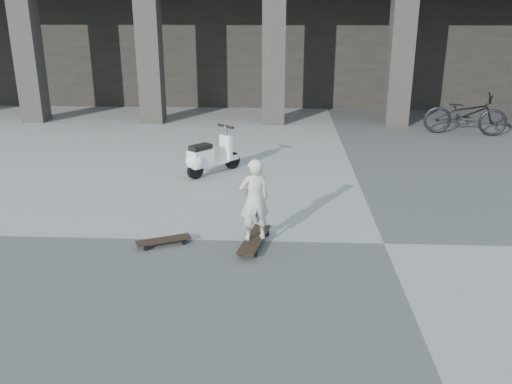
{
  "coord_description": "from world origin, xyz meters",
  "views": [
    {
      "loc": [
        -1.53,
        -7.35,
        3.31
      ],
      "look_at": [
        -1.9,
        0.35,
        0.65
      ],
      "focal_mm": 38.0,
      "sensor_mm": 36.0,
      "label": 1
    }
  ],
  "objects_px": {
    "child": "(254,200)",
    "scooter": "(205,158)",
    "longboard": "(254,240)",
    "skateboard_spare": "(164,241)",
    "bicycle": "(465,114)"
  },
  "relations": [
    {
      "from": "child",
      "to": "scooter",
      "type": "distance_m",
      "value": 3.55
    },
    {
      "from": "longboard",
      "to": "skateboard_spare",
      "type": "bearing_deg",
      "value": 103.6
    },
    {
      "from": "child",
      "to": "bicycle",
      "type": "height_order",
      "value": "child"
    },
    {
      "from": "longboard",
      "to": "bicycle",
      "type": "distance_m",
      "value": 9.15
    },
    {
      "from": "longboard",
      "to": "child",
      "type": "relative_size",
      "value": 0.93
    },
    {
      "from": "longboard",
      "to": "child",
      "type": "bearing_deg",
      "value": -75.42
    },
    {
      "from": "scooter",
      "to": "child",
      "type": "bearing_deg",
      "value": -119.25
    },
    {
      "from": "scooter",
      "to": "bicycle",
      "type": "xyz_separation_m",
      "value": [
        6.46,
        4.11,
        0.17
      ]
    },
    {
      "from": "scooter",
      "to": "bicycle",
      "type": "relative_size",
      "value": 0.53
    },
    {
      "from": "longboard",
      "to": "scooter",
      "type": "bearing_deg",
      "value": 30.3
    },
    {
      "from": "bicycle",
      "to": "skateboard_spare",
      "type": "bearing_deg",
      "value": 150.44
    },
    {
      "from": "skateboard_spare",
      "to": "child",
      "type": "distance_m",
      "value": 1.47
    },
    {
      "from": "child",
      "to": "skateboard_spare",
      "type": "bearing_deg",
      "value": -17.33
    },
    {
      "from": "longboard",
      "to": "scooter",
      "type": "height_order",
      "value": "scooter"
    },
    {
      "from": "child",
      "to": "scooter",
      "type": "xyz_separation_m",
      "value": [
        -1.17,
        3.34,
        -0.32
      ]
    }
  ]
}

